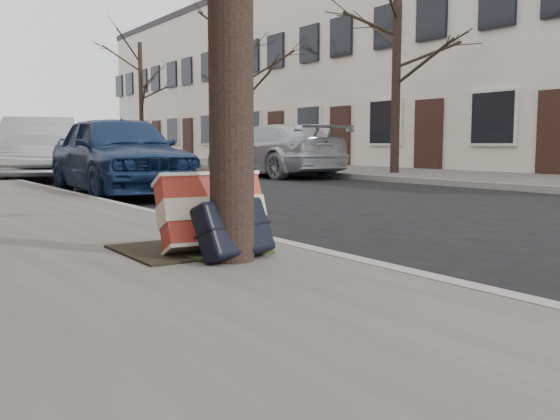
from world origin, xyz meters
TOP-DOWN VIEW (x-y plane):
  - ground at (0.00, 0.00)m, footprint 120.00×120.00m
  - far_sidewalk at (7.80, 15.00)m, footprint 4.00×70.00m
  - house_far at (13.15, 16.00)m, footprint 6.70×40.00m
  - dirt_patch at (-2.00, 1.20)m, footprint 0.85×0.85m
  - suitcase_red at (-1.88, 1.04)m, footprint 0.71×0.43m
  - suitcase_navy at (-1.90, 0.72)m, footprint 0.56×0.41m
  - car_near_front at (-0.36, 7.19)m, footprint 1.75×3.97m
  - car_near_mid at (-0.39, 12.50)m, footprint 2.72×4.67m
  - car_far_front at (4.95, 10.83)m, footprint 1.98×4.57m
  - car_far_back at (4.66, 20.02)m, footprint 1.80×3.94m
  - tree_far_a at (7.20, 8.72)m, footprint 0.22×0.22m
  - tree_far_b at (7.20, 16.18)m, footprint 0.21×0.21m
  - tree_far_c at (7.20, 25.63)m, footprint 0.20×0.20m

SIDE VIEW (x-z plane):
  - ground at x=0.00m, z-range 0.00..0.00m
  - far_sidewalk at x=7.80m, z-range 0.00..0.12m
  - dirt_patch at x=-2.00m, z-range 0.12..0.14m
  - suitcase_navy at x=-1.90m, z-range 0.12..0.52m
  - suitcase_red at x=-1.88m, z-range 0.12..0.65m
  - car_far_front at x=4.95m, z-range 0.00..1.31m
  - car_far_back at x=4.66m, z-range 0.00..1.31m
  - car_near_front at x=-0.36m, z-range 0.00..1.33m
  - car_near_mid at x=-0.39m, z-range 0.00..1.45m
  - tree_far_a at x=7.20m, z-range 0.12..4.64m
  - tree_far_b at x=7.20m, z-range 0.12..5.44m
  - tree_far_c at x=7.20m, z-range 0.12..5.53m
  - house_far at x=13.15m, z-range 0.00..7.20m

